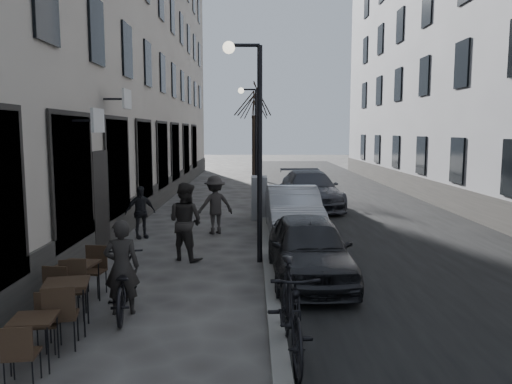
{
  "coord_description": "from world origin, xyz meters",
  "views": [
    {
      "loc": [
        -0.17,
        -5.53,
        3.08
      ],
      "look_at": [
        -0.09,
        4.94,
        1.8
      ],
      "focal_mm": 35.0,
      "sensor_mm": 36.0,
      "label": 1
    }
  ],
  "objects_px": {
    "tree_far": "(254,106)",
    "car_near": "(309,248)",
    "pedestrian_near": "(185,221)",
    "tree_near": "(254,101)",
    "bistro_set_c": "(78,280)",
    "car_far": "(310,190)",
    "moped": "(291,311)",
    "streetlamp_far": "(252,129)",
    "bistro_set_b": "(67,301)",
    "car_mid": "(293,211)",
    "streetlamp_near": "(252,128)",
    "bistro_set_a": "(34,337)",
    "bicycle": "(122,285)",
    "utility_cabinet": "(259,198)",
    "pedestrian_far": "(140,212)",
    "pedestrian_mid": "(215,205)"
  },
  "relations": [
    {
      "from": "tree_far",
      "to": "car_near",
      "type": "relative_size",
      "value": 1.44
    },
    {
      "from": "tree_far",
      "to": "pedestrian_near",
      "type": "distance_m",
      "value": 21.18
    },
    {
      "from": "tree_near",
      "to": "tree_far",
      "type": "distance_m",
      "value": 6.0
    },
    {
      "from": "bistro_set_c",
      "to": "car_far",
      "type": "bearing_deg",
      "value": 72.48
    },
    {
      "from": "tree_far",
      "to": "moped",
      "type": "bearing_deg",
      "value": -89.01
    },
    {
      "from": "streetlamp_far",
      "to": "car_near",
      "type": "bearing_deg",
      "value": -85.02
    },
    {
      "from": "bistro_set_b",
      "to": "moped",
      "type": "bearing_deg",
      "value": -28.07
    },
    {
      "from": "streetlamp_far",
      "to": "moped",
      "type": "distance_m",
      "value": 17.23
    },
    {
      "from": "car_mid",
      "to": "streetlamp_near",
      "type": "bearing_deg",
      "value": -112.08
    },
    {
      "from": "bistro_set_a",
      "to": "moped",
      "type": "relative_size",
      "value": 0.63
    },
    {
      "from": "bicycle",
      "to": "streetlamp_far",
      "type": "bearing_deg",
      "value": -108.0
    },
    {
      "from": "tree_near",
      "to": "pedestrian_near",
      "type": "bearing_deg",
      "value": -96.47
    },
    {
      "from": "bistro_set_a",
      "to": "utility_cabinet",
      "type": "bearing_deg",
      "value": 67.51
    },
    {
      "from": "moped",
      "to": "bistro_set_c",
      "type": "bearing_deg",
      "value": 147.42
    },
    {
      "from": "bistro_set_c",
      "to": "car_far",
      "type": "height_order",
      "value": "car_far"
    },
    {
      "from": "streetlamp_near",
      "to": "car_far",
      "type": "xyz_separation_m",
      "value": [
        2.31,
        8.4,
        -2.42
      ]
    },
    {
      "from": "car_mid",
      "to": "car_far",
      "type": "xyz_separation_m",
      "value": [
        1.09,
        5.21,
        0.02
      ]
    },
    {
      "from": "utility_cabinet",
      "to": "car_mid",
      "type": "relative_size",
      "value": 0.35
    },
    {
      "from": "tree_far",
      "to": "pedestrian_far",
      "type": "bearing_deg",
      "value": -100.22
    },
    {
      "from": "bistro_set_a",
      "to": "car_mid",
      "type": "relative_size",
      "value": 0.32
    },
    {
      "from": "streetlamp_near",
      "to": "utility_cabinet",
      "type": "xyz_separation_m",
      "value": [
        0.24,
        5.93,
        -2.41
      ]
    },
    {
      "from": "bistro_set_a",
      "to": "bistro_set_c",
      "type": "distance_m",
      "value": 2.35
    },
    {
      "from": "tree_near",
      "to": "car_far",
      "type": "xyz_separation_m",
      "value": [
        2.24,
        -6.6,
        -3.92
      ]
    },
    {
      "from": "bistro_set_a",
      "to": "utility_cabinet",
      "type": "height_order",
      "value": "utility_cabinet"
    },
    {
      "from": "tree_far",
      "to": "car_mid",
      "type": "bearing_deg",
      "value": -86.32
    },
    {
      "from": "bistro_set_c",
      "to": "moped",
      "type": "distance_m",
      "value": 4.17
    },
    {
      "from": "bicycle",
      "to": "pedestrian_near",
      "type": "distance_m",
      "value": 3.64
    },
    {
      "from": "pedestrian_near",
      "to": "pedestrian_mid",
      "type": "distance_m",
      "value": 3.15
    },
    {
      "from": "pedestrian_near",
      "to": "car_mid",
      "type": "distance_m",
      "value": 4.1
    },
    {
      "from": "car_mid",
      "to": "bicycle",
      "type": "bearing_deg",
      "value": -118.78
    },
    {
      "from": "streetlamp_near",
      "to": "car_near",
      "type": "xyz_separation_m",
      "value": [
        1.17,
        -1.46,
        -2.49
      ]
    },
    {
      "from": "streetlamp_near",
      "to": "bistro_set_a",
      "type": "xyz_separation_m",
      "value": [
        -2.85,
        -5.28,
        -2.75
      ]
    },
    {
      "from": "streetlamp_near",
      "to": "bistro_set_c",
      "type": "bearing_deg",
      "value": -136.28
    },
    {
      "from": "car_far",
      "to": "moped",
      "type": "relative_size",
      "value": 2.31
    },
    {
      "from": "bicycle",
      "to": "bistro_set_a",
      "type": "bearing_deg",
      "value": 61.67
    },
    {
      "from": "tree_far",
      "to": "pedestrian_mid",
      "type": "bearing_deg",
      "value": -93.89
    },
    {
      "from": "pedestrian_near",
      "to": "tree_far",
      "type": "bearing_deg",
      "value": -63.53
    },
    {
      "from": "tree_near",
      "to": "utility_cabinet",
      "type": "bearing_deg",
      "value": -88.96
    },
    {
      "from": "bistro_set_a",
      "to": "pedestrian_mid",
      "type": "xyz_separation_m",
      "value": [
        1.71,
        8.61,
        0.46
      ]
    },
    {
      "from": "streetlamp_near",
      "to": "tree_far",
      "type": "distance_m",
      "value": 21.05
    },
    {
      "from": "tree_near",
      "to": "tree_far",
      "type": "bearing_deg",
      "value": 90.0
    },
    {
      "from": "bicycle",
      "to": "tree_near",
      "type": "bearing_deg",
      "value": -106.9
    },
    {
      "from": "utility_cabinet",
      "to": "pedestrian_mid",
      "type": "bearing_deg",
      "value": -117.77
    },
    {
      "from": "bistro_set_b",
      "to": "utility_cabinet",
      "type": "relative_size",
      "value": 1.1
    },
    {
      "from": "utility_cabinet",
      "to": "pedestrian_near",
      "type": "xyz_separation_m",
      "value": [
        -1.84,
        -5.71,
        0.19
      ]
    },
    {
      "from": "bistro_set_c",
      "to": "pedestrian_near",
      "type": "bearing_deg",
      "value": 72.86
    },
    {
      "from": "bistro_set_a",
      "to": "bicycle",
      "type": "relative_size",
      "value": 0.74
    },
    {
      "from": "tree_far",
      "to": "bistro_set_a",
      "type": "distance_m",
      "value": 26.78
    },
    {
      "from": "tree_far",
      "to": "bistro_set_a",
      "type": "bearing_deg",
      "value": -96.33
    },
    {
      "from": "bicycle",
      "to": "pedestrian_far",
      "type": "bearing_deg",
      "value": -90.11
    }
  ]
}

